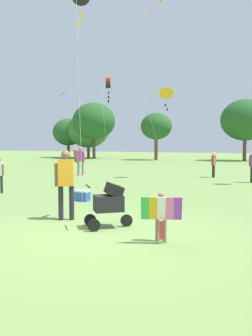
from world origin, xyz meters
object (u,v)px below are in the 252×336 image
object	(u,v)px
person_adult_flyer	(66,178)
cooler_box	(83,196)
child_with_butterfly_kite	(161,212)
kite_adult_black	(81,0)
kite_blue_high	(108,83)
person_red_shirt	(80,159)
kite_green_novelty	(166,94)
person_couple_left	(214,163)
stroller	(109,201)

from	to	relation	value
person_adult_flyer	cooler_box	size ratio (longest dim) A/B	4.05
child_with_butterfly_kite	kite_adult_black	bearing A→B (deg)	145.54
kite_adult_black	kite_blue_high	size ratio (longest dim) A/B	1.12
person_red_shirt	kite_adult_black	bearing A→B (deg)	-58.48
child_with_butterfly_kite	kite_blue_high	bearing A→B (deg)	121.51
kite_blue_high	person_adult_flyer	bearing A→B (deg)	-69.30
child_with_butterfly_kite	kite_green_novelty	size ratio (longest dim) A/B	0.20
kite_green_novelty	cooler_box	xyz separation A→B (m)	(-0.35, -8.09, -4.34)
kite_green_novelty	person_couple_left	bearing A→B (deg)	34.48
kite_green_novelty	child_with_butterfly_kite	bearing A→B (deg)	-73.13
stroller	cooler_box	xyz separation A→B (m)	(-2.44, 2.90, -0.43)
person_adult_flyer	person_red_shirt	distance (m)	11.93
child_with_butterfly_kite	person_adult_flyer	xyz separation A→B (m)	(-2.77, 0.91, 0.45)
person_couple_left	stroller	bearing A→B (deg)	-90.80
kite_blue_high	person_couple_left	world-z (taller)	kite_blue_high
cooler_box	kite_green_novelty	bearing A→B (deg)	87.55
kite_blue_high	person_red_shirt	world-z (taller)	kite_blue_high
kite_adult_black	person_red_shirt	distance (m)	11.85
kite_adult_black	kite_green_novelty	xyz separation A→B (m)	(-0.54, 9.57, -1.24)
stroller	person_red_shirt	size ratio (longest dim) A/B	0.62
stroller	person_couple_left	xyz separation A→B (m)	(0.18, 12.55, 0.22)
child_with_butterfly_kite	person_couple_left	size ratio (longest dim) A/B	0.70
kite_blue_high	person_red_shirt	xyz separation A→B (m)	(-2.33, 0.99, -4.07)
child_with_butterfly_kite	kite_blue_high	world-z (taller)	kite_blue_high
person_adult_flyer	person_couple_left	size ratio (longest dim) A/B	1.30
child_with_butterfly_kite	cooler_box	bearing A→B (deg)	137.67
kite_green_novelty	person_red_shirt	bearing A→B (deg)	-176.39
person_couple_left	cooler_box	bearing A→B (deg)	-105.18
person_couple_left	person_adult_flyer	bearing A→B (deg)	-97.07
kite_adult_black	person_red_shirt	world-z (taller)	kite_adult_black
stroller	person_red_shirt	world-z (taller)	person_red_shirt
person_adult_flyer	kite_adult_black	size ratio (longest dim) A/B	0.30
kite_adult_black	cooler_box	size ratio (longest dim) A/B	13.53
stroller	kite_green_novelty	distance (m)	11.85
kite_green_novelty	kite_blue_high	world-z (taller)	kite_blue_high
kite_adult_black	kite_blue_high	bearing A→B (deg)	112.01
person_red_shirt	child_with_butterfly_kite	bearing A→B (deg)	-52.54
child_with_butterfly_kite	person_red_shirt	distance (m)	14.23
person_adult_flyer	person_couple_left	world-z (taller)	person_adult_flyer
stroller	kite_blue_high	xyz separation A→B (m)	(-4.89, 9.67, 4.44)
person_adult_flyer	kite_green_novelty	distance (m)	11.27
cooler_box	stroller	bearing A→B (deg)	-49.86
child_with_butterfly_kite	cooler_box	world-z (taller)	child_with_butterfly_kite
child_with_butterfly_kite	stroller	bearing A→B (deg)	156.28
kite_adult_black	stroller	bearing A→B (deg)	-42.38
stroller	person_red_shirt	distance (m)	12.89
kite_green_novelty	person_couple_left	distance (m)	4.61
kite_green_novelty	person_red_shirt	size ratio (longest dim) A/B	2.91
stroller	cooler_box	world-z (taller)	stroller
stroller	cooler_box	bearing A→B (deg)	130.14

